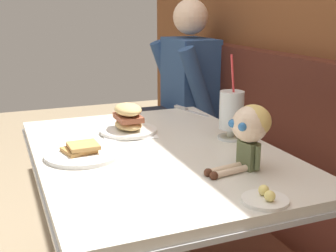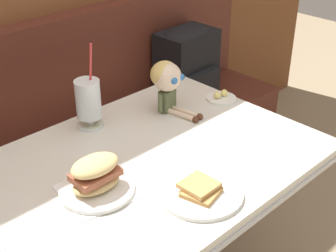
% 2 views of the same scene
% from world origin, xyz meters
% --- Properties ---
extents(booth_bench, '(2.60, 0.48, 1.00)m').
position_xyz_m(booth_bench, '(0.00, 0.81, 0.33)').
color(booth_bench, '#512319').
rests_on(booth_bench, ground).
extents(diner_table, '(1.11, 0.81, 0.74)m').
position_xyz_m(diner_table, '(0.00, 0.18, 0.54)').
color(diner_table, silver).
rests_on(diner_table, ground).
extents(toast_plate, '(0.25, 0.25, 0.04)m').
position_xyz_m(toast_plate, '(-0.03, -0.07, 0.75)').
color(toast_plate, white).
rests_on(toast_plate, diner_table).
extents(milkshake_glass, '(0.10, 0.10, 0.32)m').
position_xyz_m(milkshake_glass, '(-0.02, 0.48, 0.84)').
color(milkshake_glass, silver).
rests_on(milkshake_glass, diner_table).
extents(sandwich_plate, '(0.23, 0.23, 0.12)m').
position_xyz_m(sandwich_plate, '(-0.23, 0.15, 0.79)').
color(sandwich_plate, white).
rests_on(sandwich_plate, diner_table).
extents(butter_saucer, '(0.12, 0.12, 0.04)m').
position_xyz_m(butter_saucer, '(0.49, 0.29, 0.75)').
color(butter_saucer, white).
rests_on(butter_saucer, diner_table).
extents(butter_knife, '(0.23, 0.08, 0.01)m').
position_xyz_m(butter_knife, '(-0.50, 0.51, 0.74)').
color(butter_knife, silver).
rests_on(butter_knife, diner_table).
extents(seated_doll, '(0.13, 0.23, 0.20)m').
position_xyz_m(seated_doll, '(0.27, 0.38, 0.87)').
color(seated_doll, '#5B6642').
rests_on(seated_doll, diner_table).
extents(diner_patron, '(0.55, 0.48, 0.81)m').
position_xyz_m(diner_patron, '(-1.07, 0.76, 0.74)').
color(diner_patron, '#2D4C7F').
rests_on(diner_patron, booth_bench).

